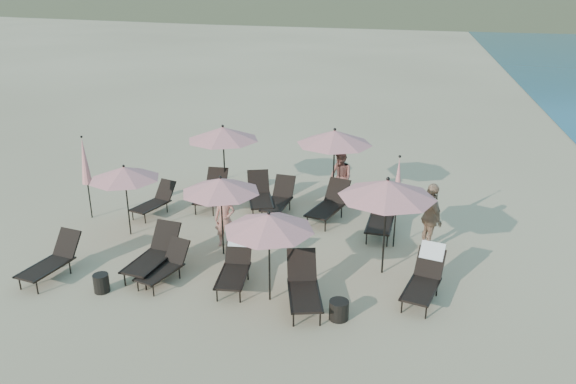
% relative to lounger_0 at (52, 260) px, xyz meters
% --- Properties ---
extents(ground, '(800.00, 800.00, 0.00)m').
position_rel_lounger_0_xyz_m(ground, '(5.15, 0.44, -0.44)').
color(ground, '#D6BA8C').
rests_on(ground, ground).
extents(lounger_0, '(0.91, 1.74, 0.95)m').
position_rel_lounger_0_xyz_m(lounger_0, '(0.00, 0.00, 0.00)').
color(lounger_0, black).
rests_on(lounger_0, ground).
extents(lounger_1, '(0.95, 1.57, 0.84)m').
position_rel_lounger_0_xyz_m(lounger_1, '(2.69, 0.39, -0.05)').
color(lounger_1, black).
rests_on(lounger_1, ground).
extents(lounger_2, '(0.90, 1.86, 1.03)m').
position_rel_lounger_0_xyz_m(lounger_2, '(2.25, 0.75, 0.04)').
color(lounger_2, black).
rests_on(lounger_2, ground).
extents(lounger_3, '(0.80, 1.75, 1.06)m').
position_rel_lounger_0_xyz_m(lounger_3, '(4.33, 0.66, 0.06)').
color(lounger_3, black).
rests_on(lounger_3, ground).
extents(lounger_4, '(1.11, 1.86, 1.00)m').
position_rel_lounger_0_xyz_m(lounger_4, '(6.06, 0.05, 0.02)').
color(lounger_4, black).
rests_on(lounger_4, ground).
extents(lounger_5, '(1.01, 1.80, 1.06)m').
position_rel_lounger_0_xyz_m(lounger_5, '(8.62, 0.96, 0.06)').
color(lounger_5, black).
rests_on(lounger_5, ground).
extents(lounger_6, '(1.02, 1.65, 0.89)m').
position_rel_lounger_0_xyz_m(lounger_6, '(0.71, 4.13, -0.03)').
color(lounger_6, black).
rests_on(lounger_6, ground).
extents(lounger_7, '(0.74, 1.80, 1.02)m').
position_rel_lounger_0_xyz_m(lounger_7, '(2.17, 5.12, 0.03)').
color(lounger_7, black).
rests_on(lounger_7, ground).
extents(lounger_8, '(1.24, 1.91, 1.03)m').
position_rel_lounger_0_xyz_m(lounger_8, '(3.71, 5.16, 0.04)').
color(lounger_8, black).
rests_on(lounger_8, ground).
extents(lounger_9, '(0.78, 1.74, 0.97)m').
position_rel_lounger_0_xyz_m(lounger_9, '(4.35, 5.01, 0.01)').
color(lounger_9, black).
rests_on(lounger_9, ground).
extents(lounger_10, '(1.18, 1.93, 1.04)m').
position_rel_lounger_0_xyz_m(lounger_10, '(5.91, 4.82, 0.04)').
color(lounger_10, black).
rests_on(lounger_10, ground).
extents(lounger_11, '(0.76, 1.79, 1.01)m').
position_rel_lounger_0_xyz_m(lounger_11, '(7.46, 4.16, 0.03)').
color(lounger_11, black).
rests_on(lounger_11, ground).
extents(umbrella_open_0, '(1.90, 1.90, 2.04)m').
position_rel_lounger_0_xyz_m(umbrella_open_0, '(0.67, 2.57, 1.36)').
color(umbrella_open_0, black).
rests_on(umbrella_open_0, ground).
extents(umbrella_open_1, '(1.99, 1.99, 2.14)m').
position_rel_lounger_0_xyz_m(umbrella_open_1, '(3.58, 1.99, 1.45)').
color(umbrella_open_1, black).
rests_on(umbrella_open_1, ground).
extents(umbrella_open_2, '(2.28, 2.28, 2.46)m').
position_rel_lounger_0_xyz_m(umbrella_open_2, '(7.65, 1.86, 1.73)').
color(umbrella_open_2, black).
rests_on(umbrella_open_2, ground).
extents(umbrella_open_3, '(2.27, 2.27, 2.44)m').
position_rel_lounger_0_xyz_m(umbrella_open_3, '(2.37, 5.82, 1.72)').
color(umbrella_open_3, black).
rests_on(umbrella_open_3, ground).
extents(umbrella_open_4, '(2.32, 2.32, 2.50)m').
position_rel_lounger_0_xyz_m(umbrella_open_4, '(5.87, 5.94, 1.76)').
color(umbrella_open_4, black).
rests_on(umbrella_open_4, ground).
extents(umbrella_open_5, '(1.97, 1.97, 2.12)m').
position_rel_lounger_0_xyz_m(umbrella_open_5, '(5.29, 0.09, 1.43)').
color(umbrella_open_5, black).
rests_on(umbrella_open_5, ground).
extents(umbrella_closed_0, '(0.30, 0.30, 2.54)m').
position_rel_lounger_0_xyz_m(umbrella_closed_0, '(7.86, 3.37, 1.32)').
color(umbrella_closed_0, black).
rests_on(umbrella_closed_0, ground).
extents(umbrella_closed_1, '(0.30, 0.30, 2.52)m').
position_rel_lounger_0_xyz_m(umbrella_closed_1, '(-1.03, 3.43, 1.31)').
color(umbrella_closed_1, black).
rests_on(umbrella_closed_1, ground).
extents(side_table_0, '(0.36, 0.36, 0.43)m').
position_rel_lounger_0_xyz_m(side_table_0, '(1.48, -0.39, -0.23)').
color(side_table_0, black).
rests_on(side_table_0, ground).
extents(side_table_1, '(0.42, 0.42, 0.42)m').
position_rel_lounger_0_xyz_m(side_table_1, '(6.88, -0.33, -0.24)').
color(side_table_1, black).
rests_on(side_table_1, ground).
extents(beachgoer_a, '(0.61, 0.45, 1.52)m').
position_rel_lounger_0_xyz_m(beachgoer_a, '(3.48, 2.50, 0.32)').
color(beachgoer_a, tan).
rests_on(beachgoer_a, ground).
extents(beachgoer_b, '(1.03, 1.04, 1.69)m').
position_rel_lounger_0_xyz_m(beachgoer_b, '(6.06, 6.19, 0.40)').
color(beachgoer_b, '#985C4E').
rests_on(beachgoer_b, ground).
extents(beachgoer_c, '(0.86, 1.16, 1.83)m').
position_rel_lounger_0_xyz_m(beachgoer_c, '(8.75, 3.39, 0.47)').
color(beachgoer_c, tan).
rests_on(beachgoer_c, ground).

